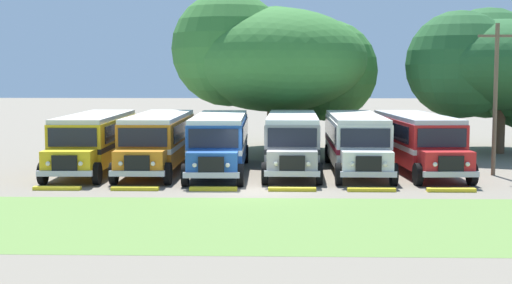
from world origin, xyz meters
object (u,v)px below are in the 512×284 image
Objects in this scene: parked_bus_slot_0 at (95,139)px; parked_bus_slot_1 at (158,139)px; parked_bus_slot_3 at (292,139)px; broad_shade_tree at (275,59)px; utility_pole at (495,95)px; parked_bus_slot_4 at (356,140)px; parked_bus_slot_2 at (220,140)px; parked_bus_slot_5 at (417,139)px; secondary_tree at (499,66)px.

parked_bus_slot_0 and parked_bus_slot_1 have the same top height.
broad_shade_tree is (-0.95, 9.33, 4.22)m from parked_bus_slot_3.
utility_pole is (16.45, -1.40, 2.30)m from parked_bus_slot_1.
parked_bus_slot_2 is at bearing -85.71° from parked_bus_slot_4.
utility_pole is (6.48, -1.45, 2.30)m from parked_bus_slot_4.
broad_shade_tree is at bearing 163.88° from parked_bus_slot_2.
parked_bus_slot_5 is 1.50× the size of utility_pole.
parked_bus_slot_1 is 11.90m from broad_shade_tree.
utility_pole reaches higher than parked_bus_slot_4.
utility_pole is at bearing 85.14° from parked_bus_slot_1.
parked_bus_slot_5 is 0.91× the size of secondary_tree.
parked_bus_slot_2 is 1.49× the size of utility_pole.
parked_bus_slot_2 is at bearing -150.28° from secondary_tree.
parked_bus_slot_1 is 13.06m from parked_bus_slot_5.
parked_bus_slot_3 is at bearing 91.22° from parked_bus_slot_1.
parked_bus_slot_3 is 0.84× the size of broad_shade_tree.
utility_pole is (13.31, -1.00, 2.30)m from parked_bus_slot_2.
parked_bus_slot_2 is 0.91× the size of secondary_tree.
parked_bus_slot_5 is at bearing 89.63° from parked_bus_slot_0.
utility_pole is at bearing 84.95° from parked_bus_slot_0.
parked_bus_slot_1 and parked_bus_slot_3 have the same top height.
parked_bus_slot_2 is 13.54m from utility_pole.
parked_bus_slot_0 and parked_bus_slot_2 have the same top height.
parked_bus_slot_2 is 0.84× the size of broad_shade_tree.
broad_shade_tree is at bearing 178.32° from secondary_tree.
broad_shade_tree reaches higher than parked_bus_slot_2.
broad_shade_tree reaches higher than secondary_tree.
parked_bus_slot_4 is at bearing -137.23° from secondary_tree.
parked_bus_slot_0 is at bearing 176.16° from utility_pole.
parked_bus_slot_0 is 6.39m from parked_bus_slot_2.
parked_bus_slot_3 is at bearing 170.93° from utility_pole.
parked_bus_slot_2 is at bearing -80.41° from parked_bus_slot_3.
parked_bus_slot_1 is at bearing -89.14° from parked_bus_slot_4.
utility_pole reaches higher than parked_bus_slot_3.
secondary_tree is at bearing 139.40° from parked_bus_slot_5.
secondary_tree reaches higher than parked_bus_slot_5.
parked_bus_slot_2 and parked_bus_slot_4 have the same top height.
broad_shade_tree is (-7.22, 9.32, 4.22)m from parked_bus_slot_5.
broad_shade_tree is at bearing 148.39° from parked_bus_slot_1.
parked_bus_slot_1 is 16.67m from utility_pole.
parked_bus_slot_4 is (3.19, -0.09, 0.00)m from parked_bus_slot_3.
parked_bus_slot_3 is at bearing -93.60° from parked_bus_slot_5.
parked_bus_slot_3 is at bearing -84.21° from broad_shade_tree.
parked_bus_slot_4 is 3.09m from parked_bus_slot_5.
broad_shade_tree is 15.32m from utility_pole.
broad_shade_tree is (-4.14, 9.43, 4.22)m from parked_bus_slot_4.
parked_bus_slot_5 is at bearing 92.34° from parked_bus_slot_2.
parked_bus_slot_1 is at bearing -93.06° from parked_bus_slot_5.
secondary_tree is (6.67, 8.91, 3.73)m from parked_bus_slot_5.
parked_bus_slot_0 is 25.00m from secondary_tree.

